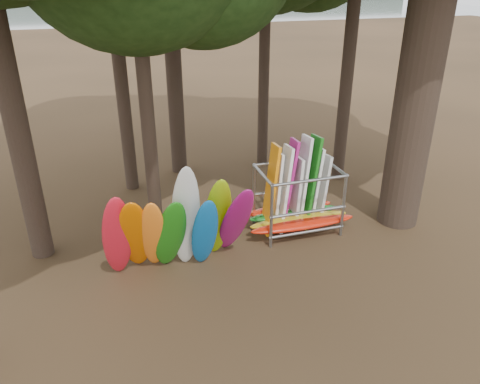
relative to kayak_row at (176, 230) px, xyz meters
name	(u,v)px	position (x,y,z in m)	size (l,w,h in m)	color
ground	(248,263)	(1.87, -0.05, -1.33)	(120.00, 120.00, 0.00)	#47331E
lake	(112,27)	(1.87, 59.95, -1.33)	(160.00, 160.00, 0.00)	gray
kayak_row	(176,230)	(0.00, 0.00, 0.00)	(3.74, 2.06, 3.26)	red
storage_rack	(297,201)	(3.83, 1.31, -0.40)	(3.24, 1.58, 2.86)	gray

